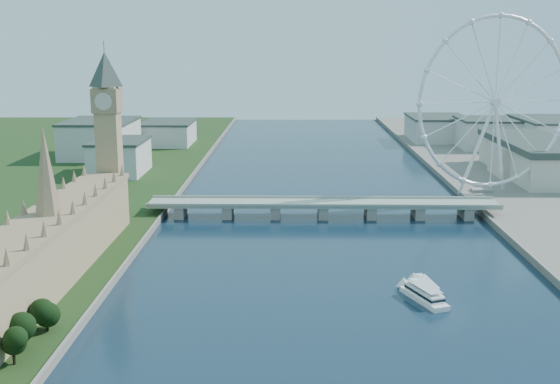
{
  "coord_description": "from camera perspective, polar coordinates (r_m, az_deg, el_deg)",
  "views": [
    {
      "loc": [
        -19.44,
        -131.37,
        108.39
      ],
      "look_at": [
        -25.51,
        210.0,
        35.23
      ],
      "focal_mm": 45.0,
      "sensor_mm": 36.0,
      "label": 1
    }
  ],
  "objects": [
    {
      "name": "westminster_bridge",
      "position": [
        443.63,
        3.5,
        -1.19
      ],
      "size": [
        220.0,
        22.0,
        9.5
      ],
      "color": "gray",
      "rests_on": "ground"
    },
    {
      "name": "big_ben",
      "position": [
        425.58,
        -13.85,
        6.11
      ],
      "size": [
        20.02,
        20.02,
        110.0
      ],
      "color": "tan",
      "rests_on": "ground"
    },
    {
      "name": "parliament_range",
      "position": [
        332.7,
        -18.12,
        -4.2
      ],
      "size": [
        24.0,
        200.0,
        70.0
      ],
      "color": "tan",
      "rests_on": "ground"
    },
    {
      "name": "tour_boat_far",
      "position": [
        316.82,
        11.75,
        -8.18
      ],
      "size": [
        12.44,
        30.9,
        6.64
      ],
      "primitive_type": null,
      "rotation": [
        0.0,
        0.0,
        0.16
      ],
      "color": "silver",
      "rests_on": "ground"
    },
    {
      "name": "city_skyline",
      "position": [
        699.93,
        5.84,
        4.53
      ],
      "size": [
        505.0,
        280.0,
        32.0
      ],
      "color": "beige",
      "rests_on": "ground"
    },
    {
      "name": "tour_boat_near",
      "position": [
        309.78,
        11.62,
        -8.65
      ],
      "size": [
        18.96,
        32.07,
        6.93
      ],
      "primitive_type": null,
      "rotation": [
        0.0,
        0.0,
        0.38
      ],
      "color": "white",
      "rests_on": "ground"
    },
    {
      "name": "county_hall",
      "position": [
        603.89,
        19.79,
        1.03
      ],
      "size": [
        54.0,
        144.0,
        35.0
      ],
      "primitive_type": null,
      "color": "beige",
      "rests_on": "ground"
    },
    {
      "name": "london_eye",
      "position": [
        507.67,
        17.08,
        6.95
      ],
      "size": [
        113.6,
        39.12,
        124.3
      ],
      "color": "silver",
      "rests_on": "ground"
    }
  ]
}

